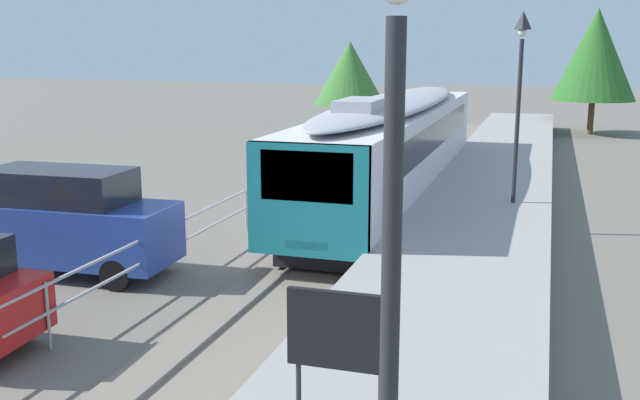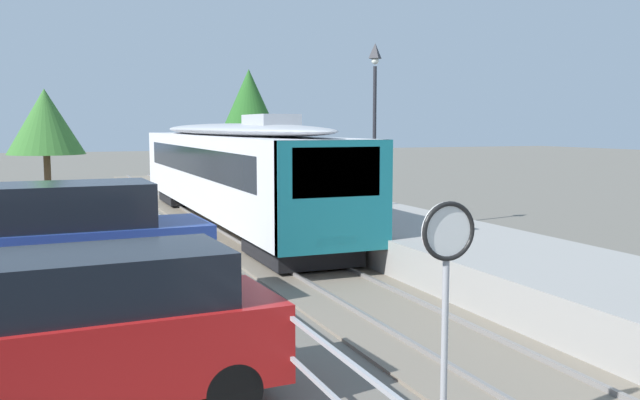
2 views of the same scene
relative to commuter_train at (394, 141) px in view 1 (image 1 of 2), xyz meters
The scene contains 11 objects.
ground_plane 5.53m from the commuter_train, 126.10° to the right, with size 160.00×160.00×0.00m, color #6B665B.
track_rails 4.62m from the commuter_train, 90.00° to the right, with size 3.20×60.00×0.14m.
commuter_train is the anchor object (origin of this frame).
station_platform 5.51m from the commuter_train, 51.69° to the right, with size 3.90×60.00×0.90m, color #999691.
platform_lamp_near_end 20.86m from the commuter_train, 78.48° to the right, with size 0.34×0.34×5.35m.
platform_lamp_mid_platform 5.70m from the commuter_train, 36.36° to the right, with size 0.34×0.34×5.35m.
platform_notice_board 17.35m from the commuter_train, 80.32° to the right, with size 1.20×0.08×1.80m.
carpark_fence 14.55m from the commuter_train, 103.16° to the right, with size 0.06×36.06×1.25m.
parked_van_blue 11.66m from the commuter_train, 119.22° to the right, with size 4.97×2.12×2.51m.
tree_behind_carpark 17.28m from the commuter_train, 110.10° to the left, with size 4.05×4.05×5.54m.
tree_behind_station_far 24.32m from the commuter_train, 72.22° to the left, with size 4.90×4.90×7.49m.
Camera 1 is at (4.99, 1.65, 5.34)m, focal length 41.34 mm.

